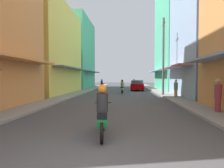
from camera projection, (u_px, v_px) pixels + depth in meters
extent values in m
plane|color=#424244|center=(121.00, 93.00, 21.77)|extent=(98.75, 98.75, 0.00)
cube|color=gray|center=(81.00, 92.00, 22.16)|extent=(1.61, 52.89, 0.12)
cube|color=gray|center=(162.00, 93.00, 21.37)|extent=(1.61, 52.89, 0.12)
cube|color=#EFD159|center=(43.00, 50.00, 20.33)|extent=(6.00, 10.53, 9.62)
cube|color=slate|center=(74.00, 68.00, 20.11)|extent=(1.10, 9.48, 0.12)
cube|color=#4CB28C|center=(72.00, 54.00, 31.32)|extent=(6.00, 9.93, 11.60)
cube|color=slate|center=(93.00, 72.00, 31.14)|extent=(1.10, 8.93, 0.12)
cube|color=#8CA5CC|center=(214.00, 4.00, 16.62)|extent=(6.00, 8.19, 16.85)
cube|color=#B7727F|center=(174.00, 67.00, 17.10)|extent=(1.10, 7.37, 0.12)
cube|color=#4CB28C|center=(181.00, 31.00, 26.66)|extent=(6.00, 11.29, 17.07)
cube|color=#8CA5CC|center=(157.00, 71.00, 27.13)|extent=(1.10, 10.16, 0.12)
cylinder|color=black|center=(141.00, 87.00, 30.27)|extent=(0.13, 0.56, 0.56)
cylinder|color=black|center=(141.00, 87.00, 29.04)|extent=(0.13, 0.56, 0.56)
cube|color=red|center=(141.00, 86.00, 29.60)|extent=(0.36, 1.02, 0.24)
cube|color=black|center=(141.00, 85.00, 29.40)|extent=(0.33, 0.58, 0.14)
cylinder|color=red|center=(141.00, 84.00, 30.14)|extent=(0.28, 0.28, 0.45)
cylinder|color=black|center=(141.00, 83.00, 30.13)|extent=(0.55, 0.08, 0.03)
cylinder|color=black|center=(123.00, 91.00, 21.64)|extent=(0.10, 0.56, 0.56)
cylinder|color=black|center=(122.00, 91.00, 20.40)|extent=(0.10, 0.56, 0.56)
cube|color=#B2B2B7|center=(122.00, 89.00, 20.96)|extent=(0.32, 1.01, 0.24)
cube|color=black|center=(122.00, 87.00, 20.75)|extent=(0.30, 0.57, 0.14)
cylinder|color=#B2B2B7|center=(123.00, 87.00, 21.50)|extent=(0.28, 0.28, 0.45)
cylinder|color=black|center=(123.00, 85.00, 21.49)|extent=(0.55, 0.05, 0.03)
cylinder|color=#598C59|center=(122.00, 84.00, 20.79)|extent=(0.34, 0.34, 0.55)
sphere|color=maroon|center=(122.00, 81.00, 20.78)|extent=(0.26, 0.26, 0.26)
cylinder|color=black|center=(103.00, 122.00, 6.21)|extent=(0.14, 0.57, 0.56)
cylinder|color=black|center=(102.00, 133.00, 4.96)|extent=(0.14, 0.57, 0.56)
cube|color=#197233|center=(103.00, 120.00, 5.53)|extent=(0.38, 1.02, 0.24)
cube|color=black|center=(102.00, 115.00, 5.32)|extent=(0.33, 0.59, 0.14)
cylinder|color=#197233|center=(103.00, 110.00, 6.07)|extent=(0.28, 0.28, 0.45)
cylinder|color=black|center=(103.00, 103.00, 6.06)|extent=(0.55, 0.09, 0.03)
cylinder|color=#262628|center=(102.00, 103.00, 5.36)|extent=(0.34, 0.34, 0.55)
sphere|color=orange|center=(102.00, 89.00, 5.34)|extent=(0.26, 0.26, 0.26)
cylinder|color=black|center=(103.00, 88.00, 27.92)|extent=(0.25, 0.56, 0.56)
cylinder|color=black|center=(101.00, 87.00, 29.14)|extent=(0.25, 0.56, 0.56)
cube|color=black|center=(102.00, 86.00, 28.57)|extent=(0.57, 1.04, 0.24)
cube|color=black|center=(102.00, 85.00, 28.76)|extent=(0.44, 0.62, 0.14)
cylinder|color=black|center=(102.00, 85.00, 28.03)|extent=(0.28, 0.28, 0.45)
cylinder|color=black|center=(102.00, 83.00, 28.02)|extent=(0.53, 0.20, 0.03)
cylinder|color=#262628|center=(102.00, 82.00, 28.70)|extent=(0.34, 0.34, 0.55)
sphere|color=orange|center=(102.00, 80.00, 28.69)|extent=(0.26, 0.26, 0.26)
cylinder|color=black|center=(133.00, 86.00, 32.47)|extent=(0.19, 0.56, 0.56)
cylinder|color=black|center=(134.00, 86.00, 33.67)|extent=(0.19, 0.56, 0.56)
cube|color=#1E38B7|center=(134.00, 85.00, 33.11)|extent=(0.48, 1.04, 0.24)
cube|color=black|center=(134.00, 84.00, 33.30)|extent=(0.39, 0.60, 0.14)
cylinder|color=#1E38B7|center=(133.00, 84.00, 32.58)|extent=(0.28, 0.28, 0.45)
cylinder|color=black|center=(133.00, 83.00, 32.57)|extent=(0.54, 0.14, 0.03)
cylinder|color=#BF8C3F|center=(134.00, 82.00, 33.24)|extent=(0.34, 0.34, 0.55)
sphere|color=#197233|center=(134.00, 80.00, 33.22)|extent=(0.26, 0.26, 0.26)
cube|color=#8C0000|center=(137.00, 86.00, 25.77)|extent=(1.94, 4.17, 0.70)
cube|color=#333D47|center=(137.00, 82.00, 25.61)|extent=(1.69, 2.17, 0.60)
cylinder|color=black|center=(132.00, 88.00, 27.12)|extent=(0.21, 0.65, 0.64)
cylinder|color=black|center=(142.00, 88.00, 26.93)|extent=(0.21, 0.65, 0.64)
cylinder|color=black|center=(131.00, 89.00, 24.64)|extent=(0.21, 0.65, 0.64)
cylinder|color=black|center=(143.00, 89.00, 24.45)|extent=(0.21, 0.65, 0.64)
cylinder|color=#99333F|center=(218.00, 106.00, 8.96)|extent=(0.28, 0.28, 0.79)
cylinder|color=#99333F|center=(218.00, 91.00, 8.94)|extent=(0.34, 0.34, 0.66)
sphere|color=tan|center=(218.00, 82.00, 8.92)|extent=(0.22, 0.22, 0.22)
cone|color=#D1B77A|center=(218.00, 80.00, 8.92)|extent=(0.44, 0.44, 0.16)
cylinder|color=#BF8C3F|center=(176.00, 94.00, 16.30)|extent=(0.28, 0.28, 0.74)
cylinder|color=#598C59|center=(176.00, 86.00, 16.28)|extent=(0.34, 0.34, 0.62)
sphere|color=#9E7256|center=(176.00, 81.00, 16.26)|extent=(0.22, 0.22, 0.22)
cylinder|color=#4C4C4F|center=(163.00, 57.00, 17.73)|extent=(0.20, 0.20, 7.53)
cylinder|color=#3F382D|center=(164.00, 24.00, 17.63)|extent=(0.08, 1.20, 0.08)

